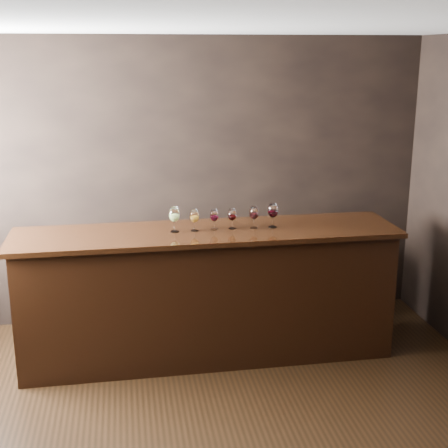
{
  "coord_description": "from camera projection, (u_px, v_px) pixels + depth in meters",
  "views": [
    {
      "loc": [
        -0.46,
        -3.78,
        2.63
      ],
      "look_at": [
        0.36,
        1.31,
        1.22
      ],
      "focal_mm": 50.0,
      "sensor_mm": 36.0,
      "label": 1
    }
  ],
  "objects": [
    {
      "name": "glass_amber",
      "position": [
        194.0,
        217.0,
        5.29
      ],
      "size": [
        0.08,
        0.08,
        0.19
      ],
      "color": "white",
      "rests_on": "bar_top"
    },
    {
      "name": "glass_red_d",
      "position": [
        273.0,
        211.0,
        5.39
      ],
      "size": [
        0.09,
        0.09,
        0.21
      ],
      "color": "white",
      "rests_on": "bar_top"
    },
    {
      "name": "room_shell",
      "position": [
        161.0,
        187.0,
        3.96
      ],
      "size": [
        5.02,
        4.52,
        2.81
      ],
      "color": "black",
      "rests_on": "ground"
    },
    {
      "name": "glass_red_b",
      "position": [
        232.0,
        215.0,
        5.36
      ],
      "size": [
        0.07,
        0.07,
        0.18
      ],
      "color": "white",
      "rests_on": "bar_top"
    },
    {
      "name": "bar_top",
      "position": [
        207.0,
        233.0,
        5.34
      ],
      "size": [
        3.32,
        0.8,
        0.04
      ],
      "primitive_type": "cube",
      "rotation": [
        0.0,
        0.0,
        0.01
      ],
      "color": "black",
      "rests_on": "bar_counter"
    },
    {
      "name": "glass_red_a",
      "position": [
        214.0,
        216.0,
        5.34
      ],
      "size": [
        0.07,
        0.07,
        0.18
      ],
      "color": "white",
      "rests_on": "bar_top"
    },
    {
      "name": "glass_white",
      "position": [
        174.0,
        215.0,
        5.25
      ],
      "size": [
        0.09,
        0.09,
        0.22
      ],
      "color": "white",
      "rests_on": "bar_top"
    },
    {
      "name": "ground",
      "position": [
        203.0,
        442.0,
        4.37
      ],
      "size": [
        5.0,
        5.0,
        0.0
      ],
      "primitive_type": "plane",
      "color": "black",
      "rests_on": "ground"
    },
    {
      "name": "bar_counter",
      "position": [
        207.0,
        296.0,
        5.49
      ],
      "size": [
        3.21,
        0.73,
        1.12
      ],
      "primitive_type": "cube",
      "rotation": [
        0.0,
        0.0,
        0.01
      ],
      "color": "black",
      "rests_on": "ground"
    },
    {
      "name": "glass_red_c",
      "position": [
        254.0,
        214.0,
        5.37
      ],
      "size": [
        0.08,
        0.08,
        0.19
      ],
      "color": "white",
      "rests_on": "bar_top"
    },
    {
      "name": "back_bar_shelf",
      "position": [
        169.0,
        279.0,
        6.16
      ],
      "size": [
        2.62,
        0.4,
        0.94
      ],
      "primitive_type": "cube",
      "color": "black",
      "rests_on": "ground"
    }
  ]
}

